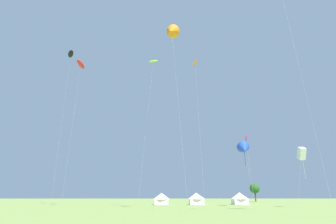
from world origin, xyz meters
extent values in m
ellipsoid|color=red|center=(-19.21, 48.24, 29.84)|extent=(1.66, 3.90, 1.50)
cylinder|color=#B2B2B7|center=(-19.29, 47.63, 14.92)|extent=(0.18, 1.24, 29.84)
cube|color=white|center=(24.84, 44.04, 9.43)|extent=(1.14, 1.97, 2.45)
cylinder|color=#A4A4A4|center=(24.84, 44.04, 6.82)|extent=(0.07, 0.07, 4.01)
cylinder|color=#B2B2B7|center=(23.60, 43.71, 4.72)|extent=(2.50, 0.68, 9.44)
ellipsoid|color=black|center=(-23.81, 53.30, 35.39)|extent=(2.76, 3.85, 1.26)
cylinder|color=#B2B2B7|center=(-23.71, 53.04, 17.69)|extent=(0.22, 0.55, 35.39)
ellipsoid|color=#99DB2D|center=(-2.88, 44.28, 28.47)|extent=(2.14, 1.36, 0.74)
cylinder|color=#B2B2B7|center=(-3.92, 43.45, 14.23)|extent=(2.09, 1.68, 28.47)
cone|color=orange|center=(0.64, 33.99, 28.53)|extent=(3.10, 3.47, 3.00)
cylinder|color=#A75C11|center=(0.64, 33.99, 26.99)|extent=(0.07, 0.07, 1.85)
cylinder|color=#B2B2B7|center=(1.65, 33.29, 14.26)|extent=(2.04, 1.42, 28.53)
cube|color=#E02DA3|center=(18.51, 55.59, 14.75)|extent=(0.56, 2.09, 2.06)
cylinder|color=#9D2072|center=(18.51, 55.59, 13.33)|extent=(0.06, 0.06, 1.77)
cylinder|color=#B2B2B7|center=(18.56, 54.97, 7.38)|extent=(0.11, 1.26, 14.75)
cylinder|color=#B2B2B7|center=(14.36, 21.89, 14.94)|extent=(1.49, 0.63, 29.88)
cube|color=orange|center=(5.46, 41.96, 26.92)|extent=(0.83, 1.60, 1.70)
cylinder|color=#A75C11|center=(5.46, 41.96, 25.27)|extent=(0.05, 0.05, 2.41)
cylinder|color=#B2B2B7|center=(5.68, 40.87, 13.46)|extent=(0.47, 2.20, 26.92)
cone|color=blue|center=(15.38, 47.64, 10.87)|extent=(2.71, 3.32, 3.28)
cylinder|color=#183599|center=(15.38, 47.64, 8.91)|extent=(0.08, 0.08, 2.58)
cylinder|color=#B2B2B7|center=(15.71, 46.80, 5.43)|extent=(0.67, 1.70, 10.87)
cube|color=white|center=(-1.18, 61.45, 0.60)|extent=(3.21, 3.21, 1.21)
cone|color=white|center=(-1.18, 61.45, 1.91)|extent=(4.02, 4.02, 1.41)
cube|color=white|center=(7.13, 61.45, 0.62)|extent=(3.31, 3.31, 1.24)
cone|color=white|center=(7.13, 61.45, 1.96)|extent=(4.14, 4.14, 1.45)
cube|color=white|center=(17.48, 61.45, 0.63)|extent=(3.37, 3.37, 1.26)
cone|color=white|center=(17.48, 61.45, 2.00)|extent=(4.21, 4.21, 1.48)
cylinder|color=brown|center=(30.62, 89.33, 1.61)|extent=(0.44, 0.44, 3.23)
sphere|color=#23561E|center=(30.62, 89.33, 4.38)|extent=(3.29, 3.29, 3.29)
camera|label=1|loc=(-0.44, -3.57, 1.99)|focal=27.76mm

